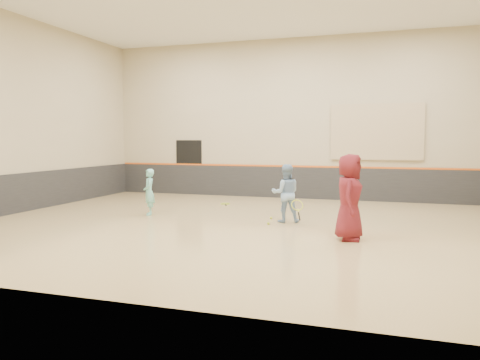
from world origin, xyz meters
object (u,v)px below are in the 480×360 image
(spare_racket, at_px, (225,203))
(instructor, at_px, (286,193))
(young_man, at_px, (349,197))
(girl, at_px, (149,192))

(spare_racket, bearing_deg, instructor, -45.68)
(instructor, relative_size, young_man, 0.82)
(girl, relative_size, instructor, 0.87)
(young_man, bearing_deg, girl, 73.53)
(girl, bearing_deg, spare_racket, 122.65)
(instructor, xyz_separation_m, young_man, (1.82, -1.79, 0.17))
(girl, xyz_separation_m, spare_racket, (1.38, 2.84, -0.66))
(instructor, distance_m, young_man, 2.56)
(instructor, height_order, spare_racket, instructor)
(instructor, bearing_deg, spare_racket, -63.40)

